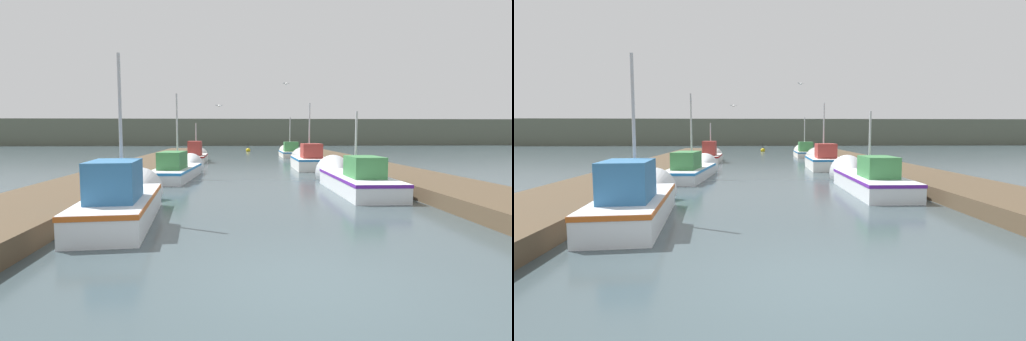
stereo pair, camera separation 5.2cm
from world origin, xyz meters
The scene contains 15 objects.
ground_plane centered at (0.00, 0.00, 0.00)m, with size 200.00×200.00×0.00m.
dock_left centered at (-6.05, 16.00, 0.22)m, with size 2.90×40.00×0.44m.
dock_right centered at (6.05, 16.00, 0.22)m, with size 2.90×40.00×0.44m.
distant_shore_ridge centered at (0.00, 63.04, 2.02)m, with size 120.00×16.00×4.04m.
fishing_boat_0 centered at (-3.77, 4.63, 0.47)m, with size 1.93×5.62×4.34m.
fishing_boat_1 centered at (3.33, 9.29, 0.40)m, with size 1.77×6.42×3.34m.
fishing_boat_2 centered at (-3.62, 13.41, 0.39)m, with size 1.91×6.35×4.29m.
fishing_boat_3 centered at (3.26, 17.57, 0.46)m, with size 1.87×4.60×4.25m.
fishing_boat_4 centered at (-3.76, 23.36, 0.42)m, with size 1.43×4.86×3.15m.
fishing_boat_5 centered at (3.66, 28.57, 0.37)m, with size 1.65×4.57×3.82m.
mooring_piling_0 centered at (4.61, 10.67, 0.50)m, with size 0.24×0.24×1.00m.
mooring_piling_1 centered at (-4.65, 33.29, 0.58)m, with size 0.30×0.30×1.14m.
channel_buoy centered at (0.40, 37.12, 0.14)m, with size 0.47×0.47×0.97m.
seagull_lead centered at (-2.05, 21.46, 3.84)m, with size 0.54×0.36×0.12m.
seagull_1 centered at (2.57, 22.66, 5.45)m, with size 0.52×0.40×0.12m.
Camera 2 is at (-0.98, -5.36, 2.14)m, focal length 28.00 mm.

